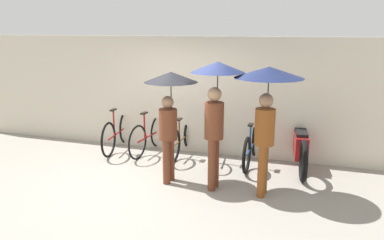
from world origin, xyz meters
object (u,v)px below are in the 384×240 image
at_px(pedestrian_trailing, 268,93).
at_px(parked_bicycle_4, 251,146).
at_px(parked_bicycle_1, 149,135).
at_px(motorcycle, 300,147).
at_px(parked_bicycle_0, 118,132).
at_px(pedestrian_center, 216,94).
at_px(parked_bicycle_2, 182,138).
at_px(parked_bicycle_3, 215,143).
at_px(pedestrian_leading, 170,98).

bearing_deg(pedestrian_trailing, parked_bicycle_4, 111.39).
bearing_deg(parked_bicycle_1, motorcycle, -85.20).
distance_m(parked_bicycle_0, pedestrian_center, 3.20).
distance_m(parked_bicycle_1, parked_bicycle_2, 0.76).
xyz_separation_m(parked_bicycle_0, parked_bicycle_4, (3.04, -0.03, -0.03)).
relative_size(parked_bicycle_0, parked_bicycle_4, 1.01).
bearing_deg(motorcycle, parked_bicycle_2, 83.04).
bearing_deg(parked_bicycle_2, parked_bicycle_0, 93.59).
distance_m(parked_bicycle_2, pedestrian_trailing, 2.74).
height_order(parked_bicycle_0, pedestrian_trailing, pedestrian_trailing).
relative_size(parked_bicycle_3, motorcycle, 0.77).
relative_size(pedestrian_leading, motorcycle, 0.91).
bearing_deg(pedestrian_trailing, pedestrian_center, -175.38).
height_order(parked_bicycle_3, motorcycle, parked_bicycle_3).
relative_size(parked_bicycle_1, pedestrian_leading, 0.87).
distance_m(parked_bicycle_1, parked_bicycle_3, 1.52).
relative_size(parked_bicycle_3, pedestrian_center, 0.77).
bearing_deg(pedestrian_trailing, pedestrian_leading, -177.14).
distance_m(parked_bicycle_2, parked_bicycle_4, 1.52).
height_order(parked_bicycle_0, parked_bicycle_2, parked_bicycle_0).
xyz_separation_m(parked_bicycle_0, pedestrian_center, (2.62, -1.36, 1.24)).
distance_m(parked_bicycle_3, pedestrian_trailing, 2.25).
bearing_deg(parked_bicycle_2, parked_bicycle_4, -93.65).
xyz_separation_m(parked_bicycle_4, pedestrian_center, (-0.42, -1.33, 1.27)).
xyz_separation_m(pedestrian_trailing, motorcycle, (0.54, 1.40, -1.26)).
height_order(parked_bicycle_2, pedestrian_trailing, pedestrian_trailing).
bearing_deg(pedestrian_trailing, parked_bicycle_1, 157.33).
bearing_deg(pedestrian_trailing, parked_bicycle_2, 147.61).
xyz_separation_m(pedestrian_leading, motorcycle, (2.21, 1.36, -1.09)).
xyz_separation_m(pedestrian_leading, pedestrian_center, (0.83, -0.05, 0.12)).
distance_m(pedestrian_trailing, motorcycle, 1.96).
bearing_deg(parked_bicycle_1, pedestrian_leading, -138.15).
xyz_separation_m(parked_bicycle_4, motorcycle, (0.95, 0.07, 0.06)).
distance_m(parked_bicycle_0, parked_bicycle_4, 3.04).
relative_size(parked_bicycle_0, motorcycle, 0.84).
relative_size(parked_bicycle_2, parked_bicycle_4, 0.98).
height_order(parked_bicycle_2, pedestrian_leading, pedestrian_leading).
distance_m(parked_bicycle_3, pedestrian_center, 1.91).
relative_size(parked_bicycle_0, parked_bicycle_2, 1.03).
xyz_separation_m(parked_bicycle_1, parked_bicycle_3, (1.52, 0.01, -0.03)).
relative_size(parked_bicycle_0, parked_bicycle_3, 1.09).
height_order(pedestrian_center, motorcycle, pedestrian_center).
xyz_separation_m(parked_bicycle_1, parked_bicycle_2, (0.76, 0.07, -0.02)).
xyz_separation_m(parked_bicycle_2, parked_bicycle_4, (1.52, -0.11, 0.00)).
bearing_deg(parked_bicycle_1, pedestrian_center, -122.23).
distance_m(pedestrian_leading, pedestrian_trailing, 1.68).
xyz_separation_m(parked_bicycle_2, pedestrian_center, (1.10, -1.44, 1.27)).
distance_m(parked_bicycle_1, pedestrian_trailing, 3.28).
bearing_deg(motorcycle, parked_bicycle_3, 84.75).
bearing_deg(parked_bicycle_3, parked_bicycle_4, -99.23).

